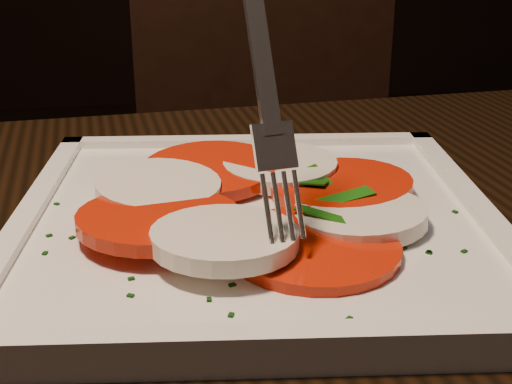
% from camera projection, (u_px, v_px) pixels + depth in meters
% --- Properties ---
extents(chair, '(0.43, 0.43, 0.93)m').
position_uv_depth(chair, '(275.00, 186.00, 1.13)').
color(chair, black).
rests_on(chair, ground).
extents(plate, '(0.33, 0.33, 0.01)m').
position_uv_depth(plate, '(256.00, 224.00, 0.46)').
color(plate, white).
rests_on(plate, table).
extents(caprese_salad, '(0.26, 0.26, 0.02)m').
position_uv_depth(caprese_salad, '(256.00, 201.00, 0.45)').
color(caprese_salad, red).
rests_on(caprese_salad, plate).
extents(fork, '(0.05, 0.10, 0.19)m').
position_uv_depth(fork, '(253.00, 45.00, 0.39)').
color(fork, white).
rests_on(fork, caprese_salad).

